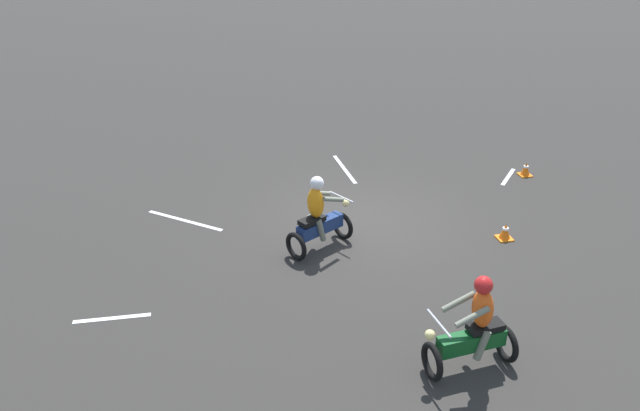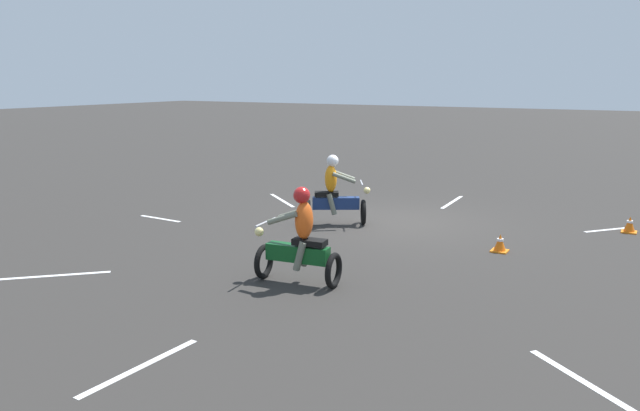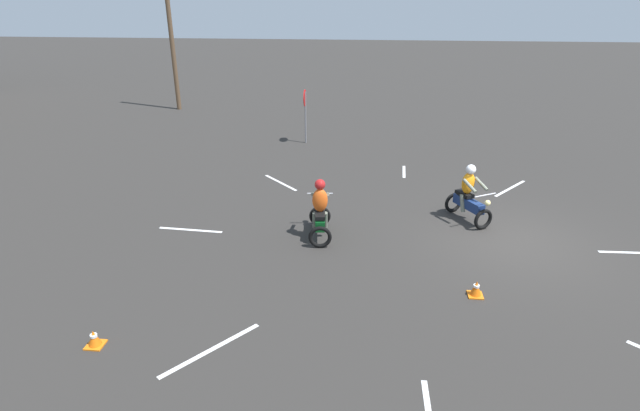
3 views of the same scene
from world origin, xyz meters
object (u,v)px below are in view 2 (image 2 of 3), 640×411
(traffic_cone_mid_center, at_px, (500,243))
(traffic_cone_mid_left, at_px, (630,225))
(motorcycle_rider_foreground, at_px, (334,194))
(motorcycle_rider_background, at_px, (300,242))

(traffic_cone_mid_center, height_order, traffic_cone_mid_left, traffic_cone_mid_left)
(motorcycle_rider_foreground, bearing_deg, traffic_cone_mid_center, 53.90)
(motorcycle_rider_foreground, relative_size, traffic_cone_mid_left, 4.49)
(traffic_cone_mid_center, bearing_deg, traffic_cone_mid_left, -125.49)
(motorcycle_rider_foreground, distance_m, motorcycle_rider_background, 4.36)
(motorcycle_rider_background, height_order, traffic_cone_mid_left, motorcycle_rider_background)
(motorcycle_rider_foreground, distance_m, traffic_cone_mid_left, 6.67)
(motorcycle_rider_foreground, distance_m, traffic_cone_mid_center, 4.05)
(motorcycle_rider_background, relative_size, traffic_cone_mid_left, 4.49)
(traffic_cone_mid_center, bearing_deg, motorcycle_rider_background, 55.89)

